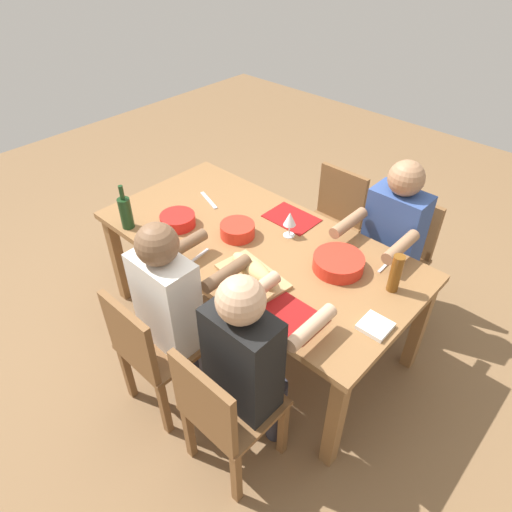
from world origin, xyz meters
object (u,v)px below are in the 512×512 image
object	(u,v)px
serving_bowl_pasta	(237,229)
wine_bottle	(126,212)
beer_bottle	(396,273)
chair_far_center	(331,221)
serving_bowl_greens	(338,262)
diner_near_center	(174,301)
serving_bowl_fruit	(178,219)
wine_glass	(290,220)
chair_far_right	(398,252)
cutting_board	(253,276)
chair_near_center	(151,348)
bread_loaf	(253,268)
diner_far_right	(390,238)
chair_near_right	(222,410)
dining_table	(256,251)
diner_near_right	(249,358)
napkin_stack	(375,326)

from	to	relation	value
serving_bowl_pasta	wine_bottle	size ratio (longest dim) A/B	0.72
wine_bottle	beer_bottle	size ratio (longest dim) A/B	1.32
chair_far_center	serving_bowl_greens	xyz separation A→B (m)	(0.50, -0.69, 0.30)
diner_near_center	serving_bowl_pasta	world-z (taller)	diner_near_center
diner_near_center	serving_bowl_pasta	bearing A→B (deg)	101.54
serving_bowl_fruit	wine_glass	xyz separation A→B (m)	(0.58, 0.38, 0.07)
chair_far_right	cutting_board	xyz separation A→B (m)	(-0.33, -1.06, 0.27)
chair_far_center	serving_bowl_pasta	size ratio (longest dim) A/B	4.07
chair_far_center	wine_glass	size ratio (longest dim) A/B	5.12
wine_glass	chair_near_center	bearing A→B (deg)	-96.06
chair_near_center	bread_loaf	bearing A→B (deg)	69.80
diner_near_center	beer_bottle	size ratio (longest dim) A/B	5.45
diner_far_right	serving_bowl_pasta	distance (m)	0.94
chair_near_right	bread_loaf	distance (m)	0.73
diner_near_center	dining_table	bearing A→B (deg)	90.00
chair_far_right	beer_bottle	distance (m)	0.78
serving_bowl_greens	diner_near_right	bearing A→B (deg)	-86.90
diner_near_right	wine_glass	size ratio (longest dim) A/B	7.23
chair_far_center	diner_far_right	bearing A→B (deg)	-18.76
dining_table	chair_near_center	bearing A→B (deg)	-90.00
wine_glass	chair_near_right	bearing A→B (deg)	-66.33
dining_table	diner_near_center	bearing A→B (deg)	-90.00
cutting_board	chair_far_right	bearing A→B (deg)	72.61
diner_near_center	chair_near_right	world-z (taller)	diner_near_center
chair_near_center	bread_loaf	world-z (taller)	same
diner_near_right	wine_glass	world-z (taller)	diner_near_right
chair_far_center	serving_bowl_greens	bearing A→B (deg)	-54.10
diner_far_right	serving_bowl_fruit	size ratio (longest dim) A/B	5.52
chair_near_center	serving_bowl_fruit	distance (m)	0.83
diner_near_center	diner_far_right	size ratio (longest dim) A/B	1.00
wine_bottle	beer_bottle	xyz separation A→B (m)	(1.49, 0.60, 0.00)
napkin_stack	dining_table	bearing A→B (deg)	172.52
wine_bottle	diner_near_center	bearing A→B (deg)	-16.64
serving_bowl_greens	wine_bottle	distance (m)	1.31
wine_bottle	wine_glass	bearing A→B (deg)	37.51
chair_near_right	cutting_board	bearing A→B (deg)	120.58
diner_far_right	serving_bowl_fruit	xyz separation A→B (m)	(-1.01, -0.83, 0.09)
dining_table	serving_bowl_pasta	size ratio (longest dim) A/B	9.40
chair_far_right	wine_bottle	size ratio (longest dim) A/B	2.93
serving_bowl_pasta	wine_glass	world-z (taller)	wine_glass
beer_bottle	diner_far_right	bearing A→B (deg)	120.16
serving_bowl_fruit	bread_loaf	size ratio (longest dim) A/B	0.68
wine_bottle	wine_glass	xyz separation A→B (m)	(0.79, 0.60, 0.01)
diner_near_center	bread_loaf	distance (m)	0.45
diner_near_right	chair_far_right	xyz separation A→B (m)	(0.00, 1.44, -0.21)
cutting_board	bread_loaf	size ratio (longest dim) A/B	1.25
diner_far_right	chair_far_center	distance (m)	0.61
serving_bowl_pasta	wine_glass	bearing A→B (deg)	42.81
serving_bowl_greens	bread_loaf	world-z (taller)	bread_loaf
dining_table	serving_bowl_pasta	distance (m)	0.18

